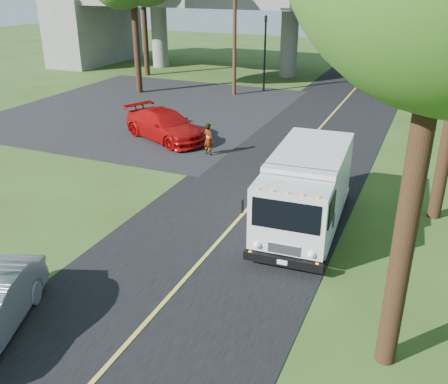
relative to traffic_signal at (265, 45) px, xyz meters
The scene contains 10 objects.
ground 26.87m from the traffic_signal, 77.01° to the right, with size 120.00×120.00×0.00m, color #314418.
road 17.38m from the traffic_signal, 69.44° to the right, with size 7.00×90.00×0.02m, color black.
parking_lot 9.96m from the traffic_signal, 122.01° to the right, with size 16.00×18.00×0.01m, color black.
lane_line 17.38m from the traffic_signal, 69.44° to the right, with size 0.12×90.00×0.01m, color gold.
overpass 8.59m from the traffic_signal, 45.00° to the left, with size 54.00×10.00×7.30m.
traffic_signal is the anchor object (origin of this frame).
utility_pole 2.86m from the traffic_signal, 126.87° to the right, with size 1.60×0.26×9.00m.
step_van 21.27m from the traffic_signal, 67.24° to the right, with size 2.62×6.27×2.58m.
red_sedan 13.18m from the traffic_signal, 93.69° to the right, with size 2.10×5.17×1.50m, color #A60A0A.
pedestrian 14.60m from the traffic_signal, 81.21° to the right, with size 0.56×0.37×1.53m, color gray.
Camera 1 is at (5.64, -8.33, 7.82)m, focal length 40.00 mm.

